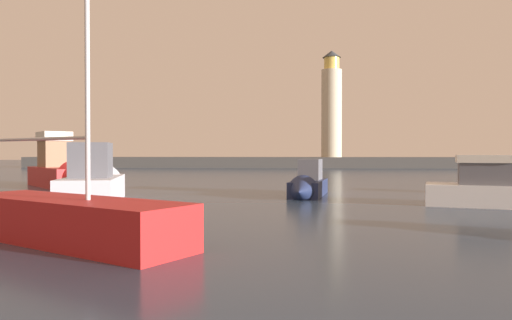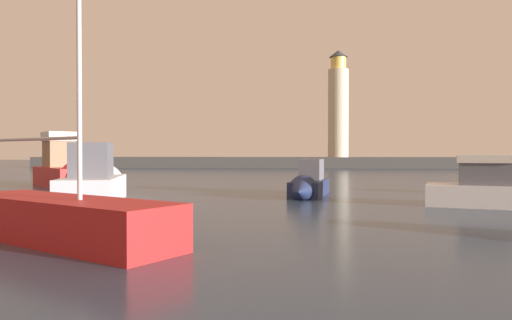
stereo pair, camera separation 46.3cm
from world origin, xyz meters
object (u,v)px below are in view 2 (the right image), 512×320
Objects in this scene: lighthouse at (338,107)px; motorboat_0 at (308,185)px; motorboat_1 at (97,183)px; sailboat_moored at (63,219)px; motorboat_2 at (67,171)px.

lighthouse is 2.69× the size of motorboat_0.
sailboat_moored is (3.68, -10.64, -0.22)m from motorboat_1.
sailboat_moored is at bearing -101.26° from lighthouse.
motorboat_0 is at bearing -96.70° from lighthouse.
motorboat_2 is at bearing -116.90° from lighthouse.
motorboat_2 is (-21.24, -41.86, -8.08)m from lighthouse.
sailboat_moored is at bearing -70.91° from motorboat_1.
motorboat_1 is at bearing 109.09° from sailboat_moored.
motorboat_2 reaches higher than motorboat_1.
lighthouse is at bearing 72.50° from motorboat_1.
motorboat_0 is at bearing 14.48° from motorboat_1.
motorboat_1 is at bearing -165.52° from motorboat_0.
lighthouse is 47.63m from motorboat_2.
motorboat_1 is (-10.17, -2.63, 0.21)m from motorboat_0.
sailboat_moored is (-6.49, -13.26, -0.01)m from motorboat_0.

